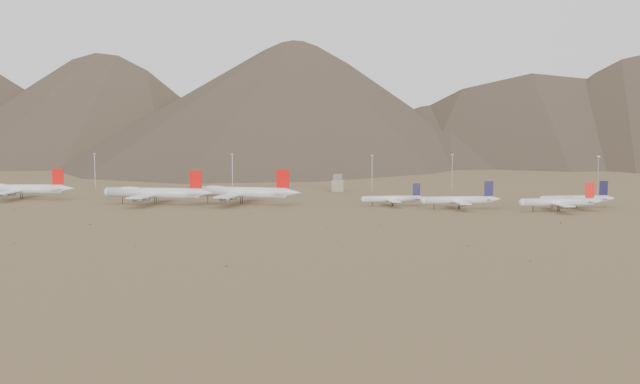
# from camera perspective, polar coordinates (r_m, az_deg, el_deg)

# --- Properties ---
(ground) EXTENTS (3000.00, 3000.00, 0.00)m
(ground) POSITION_cam_1_polar(r_m,az_deg,el_deg) (384.93, -5.26, -1.46)
(ground) COLOR olive
(ground) RESTS_ON ground
(mountain_ridge) EXTENTS (4400.00, 1000.00, 300.00)m
(mountain_ridge) POSITION_cam_1_polar(r_m,az_deg,el_deg) (1278.70, 4.63, 9.89)
(mountain_ridge) COLOR brown
(mountain_ridge) RESTS_ON ground
(widebody_west) EXTENTS (63.87, 49.48, 19.00)m
(widebody_west) POSITION_cam_1_polar(r_m,az_deg,el_deg) (479.22, -22.88, 0.24)
(widebody_west) COLOR silver
(widebody_west) RESTS_ON ground
(widebody_centre) EXTENTS (66.83, 51.14, 19.84)m
(widebody_centre) POSITION_cam_1_polar(r_m,az_deg,el_deg) (423.29, -13.12, -0.04)
(widebody_centre) COLOR silver
(widebody_centre) RESTS_ON ground
(widebody_east) EXTENTS (68.60, 53.03, 20.39)m
(widebody_east) POSITION_cam_1_polar(r_m,az_deg,el_deg) (416.88, -6.41, 0.01)
(widebody_east) COLOR silver
(widebody_east) RESTS_ON ground
(narrowbody_a) EXTENTS (37.15, 27.64, 12.70)m
(narrowbody_a) POSITION_cam_1_polar(r_m,az_deg,el_deg) (406.01, 5.87, -0.54)
(narrowbody_a) COLOR silver
(narrowbody_a) RESTS_ON ground
(narrowbody_b) EXTENTS (44.56, 33.00, 15.10)m
(narrowbody_b) POSITION_cam_1_polar(r_m,az_deg,el_deg) (396.64, 11.12, -0.63)
(narrowbody_b) COLOR silver
(narrowbody_b) RESTS_ON ground
(narrowbody_c) EXTENTS (45.38, 33.47, 15.28)m
(narrowbody_c) POSITION_cam_1_polar(r_m,az_deg,el_deg) (398.59, 18.63, -0.77)
(narrowbody_c) COLOR silver
(narrowbody_c) RESTS_ON ground
(narrowbody_d) EXTENTS (43.35, 32.12, 14.70)m
(narrowbody_d) POSITION_cam_1_polar(r_m,az_deg,el_deg) (420.24, 19.82, -0.53)
(narrowbody_d) COLOR silver
(narrowbody_d) RESTS_ON ground
(control_tower) EXTENTS (8.00, 8.00, 12.00)m
(control_tower) POSITION_cam_1_polar(r_m,az_deg,el_deg) (496.47, 1.46, 0.66)
(control_tower) COLOR #968A65
(control_tower) RESTS_ON ground
(mast_far_west) EXTENTS (2.00, 0.60, 25.70)m
(mast_far_west) POSITION_cam_1_polar(r_m,az_deg,el_deg) (547.14, -17.57, 1.78)
(mast_far_west) COLOR gray
(mast_far_west) RESTS_ON ground
(mast_west) EXTENTS (2.00, 0.60, 25.70)m
(mast_west) POSITION_cam_1_polar(r_m,az_deg,el_deg) (523.04, -7.03, 1.83)
(mast_west) COLOR gray
(mast_west) RESTS_ON ground
(mast_centre) EXTENTS (2.00, 0.60, 25.70)m
(mast_centre) POSITION_cam_1_polar(r_m,az_deg,el_deg) (489.13, 4.18, 1.63)
(mast_centre) COLOR gray
(mast_centre) RESTS_ON ground
(mast_east) EXTENTS (2.00, 0.60, 25.70)m
(mast_east) POSITION_cam_1_polar(r_m,az_deg,el_deg) (516.16, 10.52, 1.74)
(mast_east) COLOR gray
(mast_east) RESTS_ON ground
(mast_far_east) EXTENTS (2.00, 0.60, 25.70)m
(mast_far_east) POSITION_cam_1_polar(r_m,az_deg,el_deg) (508.05, 21.35, 1.42)
(mast_far_east) COLOR gray
(mast_far_east) RESTS_ON ground
(desert_scrub) EXTENTS (442.27, 159.70, 0.85)m
(desert_scrub) POSITION_cam_1_polar(r_m,az_deg,el_deg) (313.07, -12.17, -3.02)
(desert_scrub) COLOR brown
(desert_scrub) RESTS_ON ground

